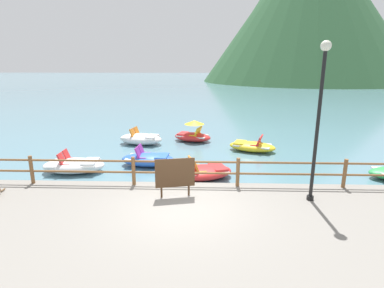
# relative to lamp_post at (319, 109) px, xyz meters

# --- Properties ---
(ground_plane) EXTENTS (200.00, 200.00, 0.00)m
(ground_plane) POSITION_rel_lamp_post_xyz_m (-3.72, 39.43, -3.07)
(ground_plane) COLOR slate
(promenade_dock) EXTENTS (28.00, 8.00, 0.40)m
(promenade_dock) POSITION_rel_lamp_post_xyz_m (-3.72, -2.77, -2.87)
(promenade_dock) COLOR gray
(promenade_dock) RESTS_ON ground
(dock_railing) EXTENTS (23.92, 0.12, 0.95)m
(dock_railing) POSITION_rel_lamp_post_xyz_m (-3.72, 0.98, -2.09)
(dock_railing) COLOR brown
(dock_railing) RESTS_ON promenade_dock
(lamp_post) EXTENTS (0.28, 0.28, 4.46)m
(lamp_post) POSITION_rel_lamp_post_xyz_m (0.00, 0.00, 0.00)
(lamp_post) COLOR black
(lamp_post) RESTS_ON promenade_dock
(sign_board) EXTENTS (1.16, 0.29, 1.19)m
(sign_board) POSITION_rel_lamp_post_xyz_m (-3.98, 0.09, -1.94)
(sign_board) COLOR beige
(sign_board) RESTS_ON promenade_dock
(pedal_boat_0) EXTENTS (2.61, 1.99, 0.83)m
(pedal_boat_0) POSITION_rel_lamp_post_xyz_m (-3.16, 2.68, -2.81)
(pedal_boat_0) COLOR red
(pedal_boat_0) RESTS_ON ground
(pedal_boat_1) EXTENTS (2.57, 1.91, 0.82)m
(pedal_boat_1) POSITION_rel_lamp_post_xyz_m (-0.69, 6.59, -2.82)
(pedal_boat_1) COLOR yellow
(pedal_boat_1) RESTS_ON ground
(pedal_boat_3) EXTENTS (2.34, 1.37, 0.86)m
(pedal_boat_3) POSITION_rel_lamp_post_xyz_m (-5.51, 4.15, -2.78)
(pedal_boat_3) COLOR blue
(pedal_boat_3) RESTS_ON ground
(pedal_boat_4) EXTENTS (2.58, 1.77, 0.90)m
(pedal_boat_4) POSITION_rel_lamp_post_xyz_m (-6.53, 7.74, -2.76)
(pedal_boat_4) COLOR white
(pedal_boat_4) RESTS_ON ground
(pedal_boat_5) EXTENTS (2.36, 1.75, 1.20)m
(pedal_boat_5) POSITION_rel_lamp_post_xyz_m (-3.74, 8.53, -2.67)
(pedal_boat_5) COLOR red
(pedal_boat_5) RESTS_ON ground
(pedal_boat_6) EXTENTS (2.52, 1.48, 0.88)m
(pedal_boat_6) POSITION_rel_lamp_post_xyz_m (-8.36, 3.20, -2.78)
(pedal_boat_6) COLOR white
(pedal_boat_6) RESTS_ON ground
(cliff_headland) EXTENTS (48.67, 48.67, 34.83)m
(cliff_headland) POSITION_rel_lamp_post_xyz_m (19.82, 70.61, 13.28)
(cliff_headland) COLOR #2D5633
(cliff_headland) RESTS_ON ground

